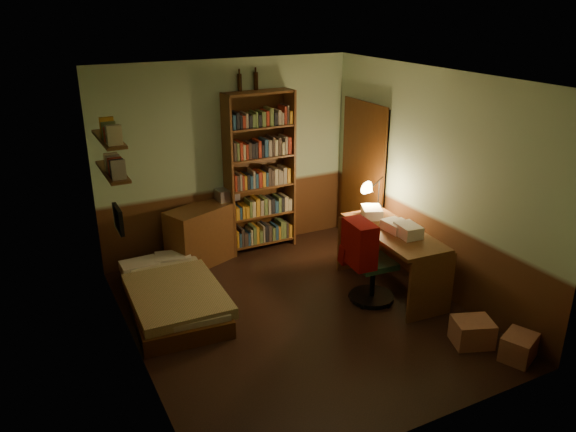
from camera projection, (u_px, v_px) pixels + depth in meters
name	position (u px, v px, depth m)	size (l,w,h in m)	color
floor	(298.00, 316.00, 6.27)	(3.50, 4.00, 0.02)	black
ceiling	(300.00, 76.00, 5.32)	(3.50, 4.00, 0.02)	silver
wall_back	(228.00, 159.00, 7.46)	(3.50, 0.02, 2.60)	#99B792
wall_left	(127.00, 237.00, 5.04)	(0.02, 4.00, 2.60)	#99B792
wall_right	(432.00, 182.00, 6.54)	(0.02, 4.00, 2.60)	#99B792
wall_front	(428.00, 290.00, 4.13)	(3.50, 0.02, 2.60)	#99B792
doorway	(364.00, 177.00, 7.71)	(0.06, 0.90, 2.00)	black
door_trim	(362.00, 178.00, 7.70)	(0.02, 0.98, 2.08)	#40210B
bed	(172.00, 287.00, 6.33)	(0.92, 1.73, 0.51)	olive
dresser	(201.00, 235.00, 7.37)	(0.88, 0.44, 0.78)	#573218
mini_stereo	(227.00, 194.00, 7.49)	(0.28, 0.22, 0.15)	#B2B2B7
bookshelf	(260.00, 173.00, 7.57)	(0.94, 0.29, 2.19)	#573218
bottle_left	(240.00, 82.00, 7.13)	(0.06, 0.06, 0.22)	black
bottle_right	(256.00, 81.00, 7.22)	(0.06, 0.06, 0.23)	black
desk	(391.00, 261.00, 6.66)	(0.60, 1.46, 0.78)	#573218
paper_stack	(372.00, 212.00, 6.90)	(0.23, 0.31, 0.12)	silver
desk_lamp	(379.00, 188.00, 7.16)	(0.16, 0.16, 0.52)	black
office_chair	(374.00, 255.00, 6.38)	(0.57, 0.50, 1.13)	#244D34
red_jacket	(344.00, 184.00, 6.17)	(0.24, 0.44, 0.51)	#920B09
wall_shelf_lower	(113.00, 172.00, 5.90)	(0.20, 0.90, 0.03)	#573218
wall_shelf_upper	(109.00, 139.00, 5.77)	(0.20, 0.90, 0.03)	#573218
framed_picture	(118.00, 219.00, 5.58)	(0.04, 0.32, 0.26)	black
cardboard_box_a	(519.00, 347.00, 5.47)	(0.34, 0.28, 0.26)	#A3684D
cardboard_box_b	(472.00, 332.00, 5.70)	(0.38, 0.31, 0.27)	#A3684D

